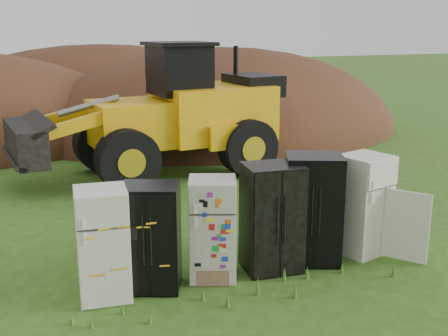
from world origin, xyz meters
The scene contains 10 objects.
ground centered at (0.00, 0.00, 0.00)m, with size 120.00×120.00×0.00m, color #305216.
fridge_leftmost centered at (-2.37, -0.02, 0.88)m, with size 0.77×0.74×1.75m, color silver, non-canonical shape.
fridge_black_side centered at (-1.60, 0.02, 0.86)m, with size 0.90×0.71×1.72m, color black, non-canonical shape.
fridge_sticker centered at (-0.56, 0.02, 0.86)m, with size 0.77×0.71×1.72m, color silver, non-canonical shape.
fridge_dark_mid centered at (0.50, -0.04, 0.93)m, with size 0.95×0.78×1.87m, color black, non-canonical shape.
fridge_black_right centered at (1.33, 0.02, 0.97)m, with size 0.97×0.81×1.95m, color black, non-canonical shape.
fridge_open_door centered at (2.39, 0.02, 0.93)m, with size 0.84×0.77×1.85m, color silver, non-canonical shape.
wheel_loader centered at (0.13, 6.84, 1.84)m, with size 7.62×3.09×3.69m, color #F9AD10, non-canonical shape.
dirt_mound_right centered at (4.42, 12.29, 0.00)m, with size 14.57×10.68×6.65m, color #402414.
dirt_mound_back centered at (0.72, 18.51, 0.00)m, with size 16.52×11.01×6.59m, color #402414.
Camera 1 is at (-3.61, -8.16, 4.12)m, focal length 45.00 mm.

